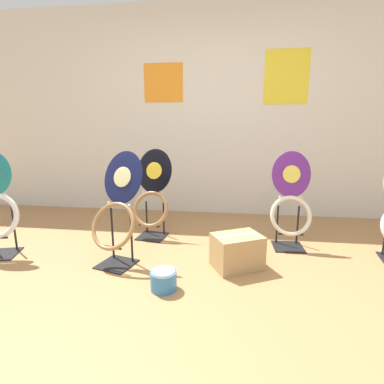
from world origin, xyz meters
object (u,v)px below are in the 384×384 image
at_px(toilet_seat_display_purple_note, 291,203).
at_px(paint_can, 163,279).
at_px(storage_box, 237,251).
at_px(toilet_seat_display_navy_moon, 117,212).
at_px(toilet_seat_display_jazz_black, 152,198).

bearing_deg(toilet_seat_display_purple_note, paint_can, -137.97).
bearing_deg(storage_box, toilet_seat_display_navy_moon, -177.09).
xyz_separation_m(toilet_seat_display_purple_note, paint_can, (-1.02, -0.92, -0.36)).
height_order(toilet_seat_display_navy_moon, storage_box, toilet_seat_display_navy_moon).
xyz_separation_m(toilet_seat_display_jazz_black, paint_can, (0.35, -1.02, -0.34)).
xyz_separation_m(toilet_seat_display_jazz_black, toilet_seat_display_purple_note, (1.37, -0.10, 0.02)).
bearing_deg(toilet_seat_display_navy_moon, storage_box, 2.91).
xyz_separation_m(paint_can, storage_box, (0.52, 0.41, 0.06)).
xyz_separation_m(toilet_seat_display_purple_note, toilet_seat_display_navy_moon, (-1.49, -0.56, 0.01)).
distance_m(toilet_seat_display_jazz_black, toilet_seat_display_navy_moon, 0.67).
relative_size(toilet_seat_display_jazz_black, toilet_seat_display_purple_note, 1.00).
bearing_deg(storage_box, paint_can, -141.63).
distance_m(toilet_seat_display_navy_moon, storage_box, 1.04).
distance_m(toilet_seat_display_jazz_black, paint_can, 1.13).
height_order(toilet_seat_display_navy_moon, paint_can, toilet_seat_display_navy_moon).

